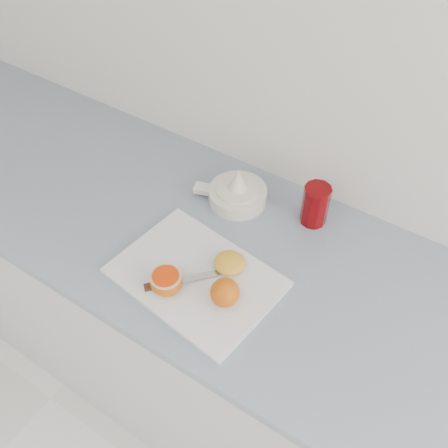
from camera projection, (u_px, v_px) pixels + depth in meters
name	position (u px, v px, depth m)	size (l,w,h in m)	color
counter	(236.00, 343.00, 1.55)	(2.63, 0.64, 0.89)	silver
cutting_board	(196.00, 277.00, 1.17)	(0.37, 0.27, 0.01)	silver
whole_orange	(225.00, 292.00, 1.09)	(0.07, 0.07, 0.07)	#D85D0A
half_orange	(166.00, 282.00, 1.12)	(0.07, 0.07, 0.05)	#D85D0A
squeezed_shell	(229.00, 263.00, 1.17)	(0.07, 0.07, 0.03)	gold
paring_knife	(169.00, 283.00, 1.14)	(0.14, 0.15, 0.01)	#4C2919
citrus_juicer	(237.00, 192.00, 1.33)	(0.20, 0.16, 0.11)	white
red_tumbler	(315.00, 206.00, 1.26)	(0.07, 0.07, 0.11)	#660205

